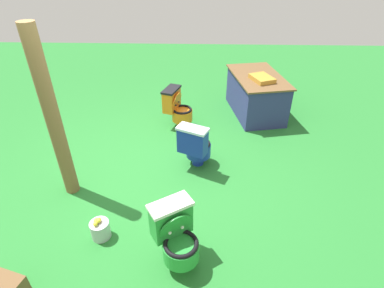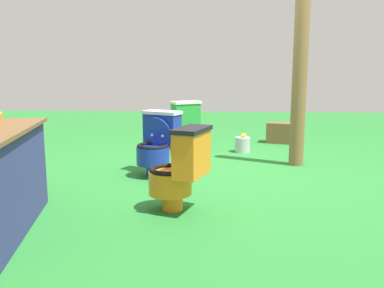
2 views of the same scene
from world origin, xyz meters
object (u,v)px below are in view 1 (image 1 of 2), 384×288
Objects in this scene: toilet_blue at (196,145)px; toilet_orange at (177,108)px; toilet_green at (176,236)px; vendor_table at (256,94)px; wooden_post at (53,119)px; lemon_bucket at (100,229)px.

toilet_orange is (-1.22, -0.36, 0.00)m from toilet_blue.
toilet_blue and toilet_green have the same top height.
toilet_green is at bearing -70.57° from toilet_blue.
toilet_green is at bearing -20.43° from vendor_table.
wooden_post is 1.41m from lemon_bucket.
lemon_bucket is at bearing 3.48° from toilet_orange.
toilet_blue is at bearing -32.11° from vendor_table.
wooden_post is (1.81, -1.32, 0.73)m from toilet_orange.
toilet_orange is 2.70m from lemon_bucket.
vendor_table reaches higher than toilet_blue.
toilet_blue is at bearing -127.80° from toilet_green.
toilet_green is 1.99m from wooden_post.
vendor_table is at bearing 82.75° from toilet_blue.
wooden_post is (0.60, -1.68, 0.73)m from toilet_blue.
toilet_orange reaches higher than lemon_bucket.
wooden_post is at bearing -141.51° from lemon_bucket.
toilet_blue is 1.00× the size of toilet_green.
wooden_post reaches higher than toilet_orange.
toilet_blue and toilet_orange have the same top height.
wooden_post reaches higher than lemon_bucket.
toilet_green reaches higher than lemon_bucket.
toilet_green is 0.33× the size of wooden_post.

